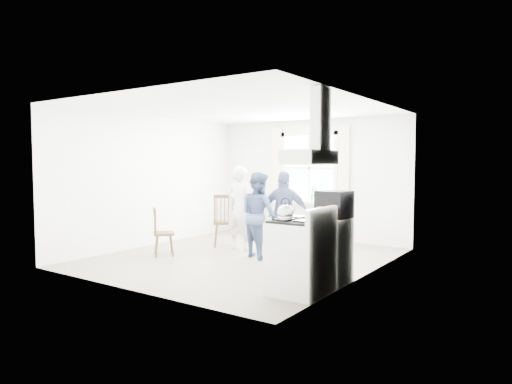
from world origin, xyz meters
name	(u,v)px	position (x,y,z in m)	size (l,w,h in m)	color
room_shell	(243,184)	(0.00, 0.00, 1.30)	(4.62, 5.12, 2.64)	gray
window_assembly	(309,172)	(0.00, 2.45, 1.46)	(1.88, 0.24, 1.70)	white
range_hood	(313,144)	(2.07, -1.35, 1.90)	(0.45, 0.76, 0.94)	white
shelf_unit	(253,217)	(-1.40, 2.33, 0.40)	(0.40, 0.30, 0.80)	gray
gas_stove	(301,256)	(1.91, -1.35, 0.48)	(0.68, 0.76, 1.12)	white
kettle	(285,213)	(1.79, -1.54, 1.05)	(0.20, 0.20, 0.28)	silver
low_cabinet	(330,250)	(1.98, -0.65, 0.45)	(0.50, 0.55, 0.90)	white
stereo_stack	(334,204)	(2.00, -0.57, 1.09)	(0.47, 0.43, 0.38)	black
cardboard_box	(327,214)	(2.03, -0.87, 0.99)	(0.27, 0.19, 0.17)	#957048
windsor_chair_a	(225,215)	(-0.88, 0.60, 0.64)	(0.62, 0.61, 1.05)	#472E16
windsor_chair_b	(158,226)	(-1.34, -0.73, 0.53)	(0.51, 0.51, 0.87)	#472E16
person_left	(240,208)	(-0.45, 0.54, 0.81)	(0.59, 0.59, 1.61)	silver
person_mid	(259,215)	(0.20, 0.20, 0.76)	(0.73, 0.73, 1.51)	#3F4F75
person_right	(284,214)	(0.53, 0.54, 0.76)	(0.89, 0.89, 1.52)	navy
potted_plant	(313,194)	(0.16, 2.36, 1.00)	(0.17, 0.17, 0.30)	#377C43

